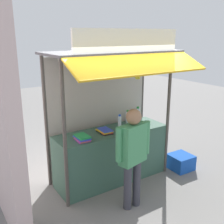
{
  "coord_description": "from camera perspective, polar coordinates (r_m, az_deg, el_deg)",
  "views": [
    {
      "loc": [
        -2.54,
        -3.88,
        2.67
      ],
      "look_at": [
        0.0,
        0.0,
        1.33
      ],
      "focal_mm": 43.4,
      "sensor_mm": 36.0,
      "label": 1
    }
  ],
  "objects": [
    {
      "name": "magazine_stack_front_left",
      "position": [
        4.82,
        -1.52,
        -4.03
      ],
      "size": [
        0.22,
        0.33,
        0.06
      ],
      "color": "black",
      "rests_on": "stall_counter"
    },
    {
      "name": "banana_bunch_inner_right",
      "position": [
        4.86,
        11.22,
        8.74
      ],
      "size": [
        0.1,
        0.1,
        0.27
      ],
      "color": "#332D23"
    },
    {
      "name": "banana_bunch_inner_left",
      "position": [
        4.46,
        5.45,
        7.87
      ],
      "size": [
        0.11,
        0.11,
        0.31
      ],
      "color": "#332D23"
    },
    {
      "name": "plastic_crate",
      "position": [
        5.81,
        14.28,
        -10.14
      ],
      "size": [
        0.45,
        0.45,
        0.3
      ],
      "primitive_type": "cube",
      "rotation": [
        0.0,
        0.0,
        -0.04
      ],
      "color": "#194CB2",
      "rests_on": "ground"
    },
    {
      "name": "magazine_stack_center",
      "position": [
        4.96,
        5.53,
        -3.61
      ],
      "size": [
        0.22,
        0.26,
        0.04
      ],
      "color": "black",
      "rests_on": "stall_counter"
    },
    {
      "name": "stall_counter",
      "position": [
        5.12,
        0.0,
        -9.07
      ],
      "size": [
        2.12,
        0.66,
        0.98
      ],
      "primitive_type": "cube",
      "color": "#385B4C",
      "rests_on": "ground"
    },
    {
      "name": "water_bottle_back_left",
      "position": [
        5.08,
        1.63,
        -1.95
      ],
      "size": [
        0.07,
        0.07,
        0.24
      ],
      "color": "silver",
      "rests_on": "stall_counter"
    },
    {
      "name": "banana_bunch_leftmost",
      "position": [
        3.9,
        -6.56,
        7.7
      ],
      "size": [
        0.09,
        0.09,
        0.24
      ],
      "color": "#332D23"
    },
    {
      "name": "water_bottle_front_right",
      "position": [
        5.53,
        5.45,
        -0.36
      ],
      "size": [
        0.08,
        0.08,
        0.28
      ],
      "color": "silver",
      "rests_on": "stall_counter"
    },
    {
      "name": "water_bottle_mid_left",
      "position": [
        5.22,
        3.34,
        -1.24
      ],
      "size": [
        0.08,
        0.08,
        0.29
      ],
      "color": "silver",
      "rests_on": "stall_counter"
    },
    {
      "name": "banana_bunch_rightmost",
      "position": [
        4.2,
        0.89,
        8.5
      ],
      "size": [
        0.09,
        0.09,
        0.22
      ],
      "color": "#332D23"
    },
    {
      "name": "ground_plane",
      "position": [
        5.35,
        0.0,
        -13.84
      ],
      "size": [
        20.0,
        20.0,
        0.0
      ],
      "primitive_type": "plane",
      "color": "slate"
    },
    {
      "name": "magazine_stack_far_left",
      "position": [
        4.5,
        -6.26,
        -5.44
      ],
      "size": [
        0.24,
        0.3,
        0.09
      ],
      "color": "purple",
      "rests_on": "stall_counter"
    },
    {
      "name": "stall_structure",
      "position": [
        4.84,
        -0.75,
        4.05
      ],
      "size": [
        2.32,
        1.52,
        2.75
      ],
      "color": "#4C4742",
      "rests_on": "ground"
    },
    {
      "name": "vendor_person",
      "position": [
        4.14,
        4.44,
        -8.04
      ],
      "size": [
        0.62,
        0.3,
        1.63
      ],
      "rotation": [
        0.0,
        0.0,
        0.24
      ],
      "color": "#383842",
      "rests_on": "ground"
    }
  ]
}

